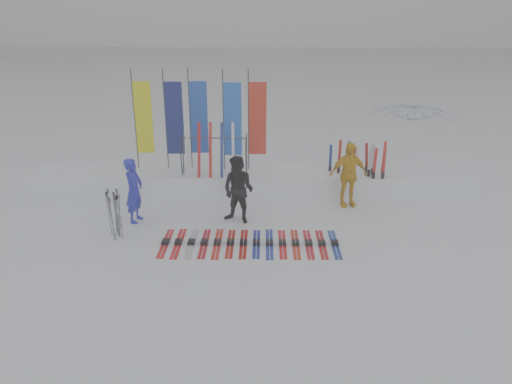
{
  "coord_description": "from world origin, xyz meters",
  "views": [
    {
      "loc": [
        0.38,
        -10.68,
        5.66
      ],
      "look_at": [
        0.2,
        1.6,
        1.0
      ],
      "focal_mm": 35.0,
      "sensor_mm": 36.0,
      "label": 1
    }
  ],
  "objects_px": {
    "person_black": "(238,190)",
    "tent_canopy": "(409,142)",
    "ski_rack": "(214,151)",
    "ski_row": "(250,243)",
    "person_yellow": "(348,175)",
    "person_blue": "(134,190)"
  },
  "relations": [
    {
      "from": "tent_canopy",
      "to": "ski_row",
      "type": "xyz_separation_m",
      "value": [
        -5.18,
        -4.92,
        -1.3
      ]
    },
    {
      "from": "person_black",
      "to": "tent_canopy",
      "type": "distance_m",
      "value": 6.57
    },
    {
      "from": "person_yellow",
      "to": "ski_rack",
      "type": "relative_size",
      "value": 0.95
    },
    {
      "from": "ski_row",
      "to": "ski_rack",
      "type": "xyz_separation_m",
      "value": [
        -1.19,
        3.65,
        1.35
      ]
    },
    {
      "from": "person_black",
      "to": "ski_rack",
      "type": "xyz_separation_m",
      "value": [
        -0.86,
        2.28,
        0.45
      ]
    },
    {
      "from": "tent_canopy",
      "to": "ski_row",
      "type": "height_order",
      "value": "tent_canopy"
    },
    {
      "from": "person_black",
      "to": "person_yellow",
      "type": "distance_m",
      "value": 3.39
    },
    {
      "from": "person_blue",
      "to": "tent_canopy",
      "type": "height_order",
      "value": "tent_canopy"
    },
    {
      "from": "tent_canopy",
      "to": "ski_rack",
      "type": "xyz_separation_m",
      "value": [
        -6.37,
        -1.27,
        0.05
      ]
    },
    {
      "from": "person_black",
      "to": "tent_canopy",
      "type": "bearing_deg",
      "value": 57.44
    },
    {
      "from": "person_blue",
      "to": "tent_canopy",
      "type": "distance_m",
      "value": 9.08
    },
    {
      "from": "person_yellow",
      "to": "ski_row",
      "type": "height_order",
      "value": "person_yellow"
    },
    {
      "from": "person_blue",
      "to": "person_yellow",
      "type": "relative_size",
      "value": 0.93
    },
    {
      "from": "person_yellow",
      "to": "ski_rack",
      "type": "bearing_deg",
      "value": 153.44
    },
    {
      "from": "person_black",
      "to": "tent_canopy",
      "type": "height_order",
      "value": "tent_canopy"
    },
    {
      "from": "person_black",
      "to": "ski_rack",
      "type": "height_order",
      "value": "person_black"
    },
    {
      "from": "person_blue",
      "to": "ski_row",
      "type": "distance_m",
      "value": 3.57
    },
    {
      "from": "ski_rack",
      "to": "ski_row",
      "type": "bearing_deg",
      "value": -71.9
    },
    {
      "from": "tent_canopy",
      "to": "ski_row",
      "type": "relative_size",
      "value": 0.67
    },
    {
      "from": "tent_canopy",
      "to": "ski_rack",
      "type": "height_order",
      "value": "tent_canopy"
    },
    {
      "from": "person_yellow",
      "to": "ski_row",
      "type": "distance_m",
      "value": 3.96
    },
    {
      "from": "ski_row",
      "to": "person_yellow",
      "type": "bearing_deg",
      "value": 42.84
    }
  ]
}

